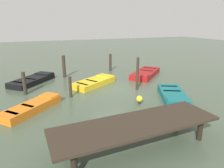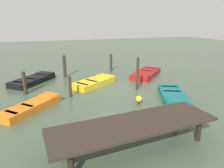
{
  "view_description": "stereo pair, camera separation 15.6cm",
  "coord_description": "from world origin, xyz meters",
  "px_view_note": "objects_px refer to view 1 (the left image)",
  "views": [
    {
      "loc": [
        4.83,
        12.31,
        4.39
      ],
      "look_at": [
        0.0,
        0.0,
        0.35
      ],
      "focal_mm": 32.68,
      "sensor_mm": 36.0,
      "label": 1
    },
    {
      "loc": [
        4.68,
        12.37,
        4.39
      ],
      "look_at": [
        0.0,
        0.0,
        0.35
      ],
      "focal_mm": 32.68,
      "sensor_mm": 36.0,
      "label": 2
    }
  ],
  "objects_px": {
    "mooring_piling_mid_right": "(64,66)",
    "rowboat_black": "(32,80)",
    "dock_segment": "(137,125)",
    "rowboat_teal": "(173,95)",
    "marker_buoy": "(139,99)",
    "mooring_piling_near_right": "(70,87)",
    "rowboat_red": "(145,73)",
    "mooring_piling_far_left": "(110,63)",
    "rowboat_yellow": "(94,82)",
    "rowboat_orange": "(32,107)",
    "mooring_piling_mid_left": "(137,74)",
    "mooring_piling_near_left": "(24,83)"
  },
  "relations": [
    {
      "from": "mooring_piling_near_right",
      "to": "mooring_piling_mid_left",
      "type": "bearing_deg",
      "value": 177.31
    },
    {
      "from": "mooring_piling_far_left",
      "to": "mooring_piling_mid_right",
      "type": "height_order",
      "value": "mooring_piling_mid_right"
    },
    {
      "from": "mooring_piling_far_left",
      "to": "dock_segment",
      "type": "bearing_deg",
      "value": 73.52
    },
    {
      "from": "mooring_piling_near_left",
      "to": "mooring_piling_mid_left",
      "type": "height_order",
      "value": "mooring_piling_mid_left"
    },
    {
      "from": "dock_segment",
      "to": "mooring_piling_mid_left",
      "type": "bearing_deg",
      "value": -121.22
    },
    {
      "from": "mooring_piling_mid_right",
      "to": "mooring_piling_near_right",
      "type": "bearing_deg",
      "value": 85.52
    },
    {
      "from": "marker_buoy",
      "to": "mooring_piling_near_right",
      "type": "bearing_deg",
      "value": -36.41
    },
    {
      "from": "mooring_piling_mid_left",
      "to": "dock_segment",
      "type": "bearing_deg",
      "value": 61.65
    },
    {
      "from": "dock_segment",
      "to": "rowboat_black",
      "type": "distance_m",
      "value": 10.66
    },
    {
      "from": "rowboat_red",
      "to": "rowboat_yellow",
      "type": "xyz_separation_m",
      "value": [
        4.8,
        0.94,
        0.0
      ]
    },
    {
      "from": "mooring_piling_far_left",
      "to": "mooring_piling_near_right",
      "type": "height_order",
      "value": "mooring_piling_far_left"
    },
    {
      "from": "rowboat_red",
      "to": "mooring_piling_far_left",
      "type": "xyz_separation_m",
      "value": [
        2.1,
        -2.83,
        0.57
      ]
    },
    {
      "from": "rowboat_red",
      "to": "mooring_piling_near_right",
      "type": "xyz_separation_m",
      "value": [
        6.83,
        2.79,
        0.43
      ]
    },
    {
      "from": "rowboat_yellow",
      "to": "mooring_piling_near_left",
      "type": "relative_size",
      "value": 2.49
    },
    {
      "from": "rowboat_teal",
      "to": "rowboat_yellow",
      "type": "bearing_deg",
      "value": -114.92
    },
    {
      "from": "dock_segment",
      "to": "marker_buoy",
      "type": "distance_m",
      "value": 4.14
    },
    {
      "from": "marker_buoy",
      "to": "rowboat_orange",
      "type": "bearing_deg",
      "value": -12.05
    },
    {
      "from": "mooring_piling_near_right",
      "to": "rowboat_yellow",
      "type": "bearing_deg",
      "value": -137.77
    },
    {
      "from": "mooring_piling_mid_right",
      "to": "marker_buoy",
      "type": "height_order",
      "value": "mooring_piling_mid_right"
    },
    {
      "from": "mooring_piling_mid_right",
      "to": "rowboat_black",
      "type": "bearing_deg",
      "value": 18.23
    },
    {
      "from": "rowboat_yellow",
      "to": "mooring_piling_far_left",
      "type": "relative_size",
      "value": 2.29
    },
    {
      "from": "rowboat_black",
      "to": "rowboat_yellow",
      "type": "bearing_deg",
      "value": -76.28
    },
    {
      "from": "rowboat_orange",
      "to": "mooring_piling_far_left",
      "type": "bearing_deg",
      "value": 2.2
    },
    {
      "from": "dock_segment",
      "to": "mooring_piling_far_left",
      "type": "height_order",
      "value": "mooring_piling_far_left"
    },
    {
      "from": "dock_segment",
      "to": "rowboat_orange",
      "type": "xyz_separation_m",
      "value": [
        3.5,
        -4.73,
        -0.63
      ]
    },
    {
      "from": "rowboat_red",
      "to": "mooring_piling_near_right",
      "type": "height_order",
      "value": "mooring_piling_near_right"
    },
    {
      "from": "mooring_piling_far_left",
      "to": "mooring_piling_near_right",
      "type": "xyz_separation_m",
      "value": [
        4.73,
        5.62,
        -0.14
      ]
    },
    {
      "from": "dock_segment",
      "to": "rowboat_yellow",
      "type": "xyz_separation_m",
      "value": [
        -0.75,
        -7.87,
        -0.63
      ]
    },
    {
      "from": "rowboat_yellow",
      "to": "marker_buoy",
      "type": "height_order",
      "value": "marker_buoy"
    },
    {
      "from": "dock_segment",
      "to": "mooring_piling_mid_right",
      "type": "bearing_deg",
      "value": -88.11
    },
    {
      "from": "dock_segment",
      "to": "mooring_piling_mid_right",
      "type": "height_order",
      "value": "mooring_piling_mid_right"
    },
    {
      "from": "rowboat_black",
      "to": "mooring_piling_mid_right",
      "type": "relative_size",
      "value": 2.03
    },
    {
      "from": "dock_segment",
      "to": "rowboat_teal",
      "type": "relative_size",
      "value": 1.71
    },
    {
      "from": "rowboat_yellow",
      "to": "mooring_piling_mid_left",
      "type": "distance_m",
      "value": 3.27
    },
    {
      "from": "rowboat_black",
      "to": "mooring_piling_far_left",
      "type": "xyz_separation_m",
      "value": [
        -6.85,
        -1.56,
        0.57
      ]
    },
    {
      "from": "rowboat_red",
      "to": "mooring_piling_mid_left",
      "type": "height_order",
      "value": "mooring_piling_mid_left"
    },
    {
      "from": "mooring_piling_far_left",
      "to": "rowboat_black",
      "type": "bearing_deg",
      "value": 12.79
    },
    {
      "from": "rowboat_red",
      "to": "mooring_piling_mid_left",
      "type": "relative_size",
      "value": 1.79
    },
    {
      "from": "rowboat_teal",
      "to": "mooring_piling_mid_left",
      "type": "relative_size",
      "value": 1.66
    },
    {
      "from": "mooring_piling_near_right",
      "to": "marker_buoy",
      "type": "height_order",
      "value": "mooring_piling_near_right"
    },
    {
      "from": "mooring_piling_far_left",
      "to": "mooring_piling_near_left",
      "type": "height_order",
      "value": "mooring_piling_far_left"
    },
    {
      "from": "rowboat_red",
      "to": "marker_buoy",
      "type": "bearing_deg",
      "value": 13.94
    },
    {
      "from": "rowboat_orange",
      "to": "marker_buoy",
      "type": "height_order",
      "value": "marker_buoy"
    },
    {
      "from": "dock_segment",
      "to": "rowboat_black",
      "type": "height_order",
      "value": "dock_segment"
    },
    {
      "from": "mooring_piling_far_left",
      "to": "marker_buoy",
      "type": "distance_m",
      "value": 8.23
    },
    {
      "from": "rowboat_red",
      "to": "rowboat_black",
      "type": "relative_size",
      "value": 1.07
    },
    {
      "from": "rowboat_yellow",
      "to": "mooring_piling_mid_left",
      "type": "height_order",
      "value": "mooring_piling_mid_left"
    },
    {
      "from": "mooring_piling_far_left",
      "to": "mooring_piling_mid_left",
      "type": "xyz_separation_m",
      "value": [
        0.31,
        5.83,
        0.31
      ]
    },
    {
      "from": "mooring_piling_far_left",
      "to": "marker_buoy",
      "type": "height_order",
      "value": "mooring_piling_far_left"
    },
    {
      "from": "rowboat_red",
      "to": "mooring_piling_mid_left",
      "type": "distance_m",
      "value": 3.94
    }
  ]
}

